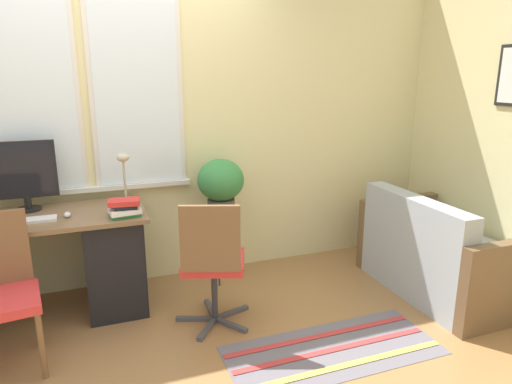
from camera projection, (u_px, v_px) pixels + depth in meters
ground_plane at (132, 324)px, 3.20m from camera, size 14.00×14.00×0.00m
wall_back_with_window at (109, 120)px, 3.52m from camera, size 9.00×0.12×2.70m
wall_right_with_picture at (474, 117)px, 3.83m from camera, size 0.08×9.00×2.70m
desk at (24, 267)px, 3.17m from camera, size 1.68×0.66×0.75m
monitor at (24, 174)px, 3.20m from camera, size 0.43×0.17×0.50m
keyboard at (28, 221)px, 3.01m from camera, size 0.35×0.12×0.02m
mouse at (67, 215)px, 3.10m from camera, size 0.04×0.07×0.04m
desk_lamp at (124, 176)px, 3.32m from camera, size 0.15×0.15×0.39m
book_stack at (125, 208)px, 3.12m from camera, size 0.22×0.19×0.12m
office_chair_swivel at (213, 261)px, 3.05m from camera, size 0.54×0.56×0.92m
couch_loveseat at (439, 258)px, 3.63m from camera, size 0.78×1.28×0.80m
plant_stand at (221, 220)px, 3.76m from camera, size 0.27×0.27×0.60m
potted_plant at (221, 183)px, 3.68m from camera, size 0.38×0.38×0.44m
floor_rug_striped at (333, 350)px, 2.90m from camera, size 1.37×0.59×0.01m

